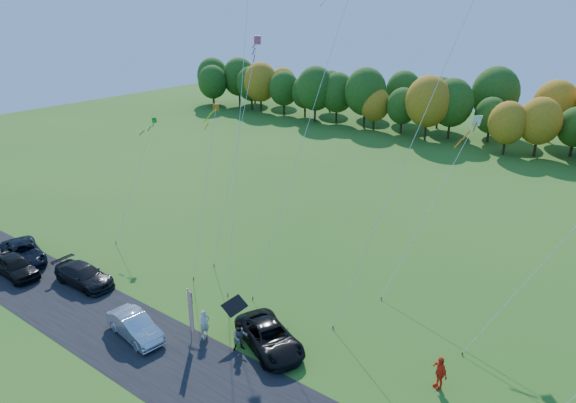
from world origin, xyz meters
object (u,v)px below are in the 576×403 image
Objects in this scene: silver_sedan at (135,326)px; person_east at (440,372)px; feather_flag at (191,311)px; black_suv at (270,337)px.

person_east is (16.67, 6.85, 0.22)m from silver_sedan.
silver_sedan is 18.02m from person_east.
silver_sedan is 3.98m from feather_flag.
person_east is 14.41m from feather_flag.
black_suv is 9.76m from person_east.
person_east is 0.52× the size of feather_flag.
feather_flag is at bearing -54.92° from silver_sedan.
person_east is at bearing -59.51° from silver_sedan.
black_suv is 8.38m from silver_sedan.
feather_flag is at bearing -125.89° from person_east.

